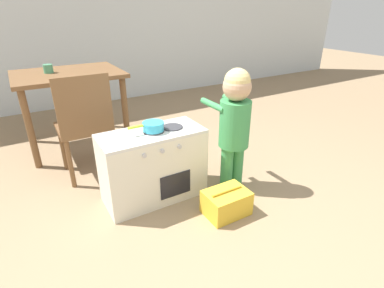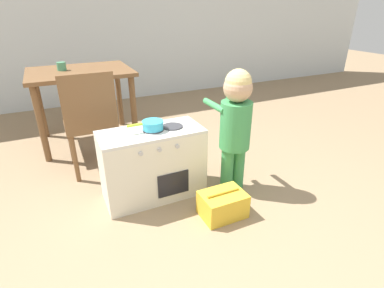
% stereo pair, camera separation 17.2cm
% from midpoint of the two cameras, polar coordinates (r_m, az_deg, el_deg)
% --- Properties ---
extents(wall_back, '(10.00, 0.06, 2.60)m').
position_cam_midpoint_polar(wall_back, '(4.39, -23.68, 23.42)').
color(wall_back, silver).
rests_on(wall_back, ground_plane).
extents(play_kitchen, '(0.71, 0.33, 0.52)m').
position_cam_midpoint_polar(play_kitchen, '(2.13, -9.67, -4.13)').
color(play_kitchen, silver).
rests_on(play_kitchen, ground_plane).
extents(toy_pot, '(0.25, 0.14, 0.06)m').
position_cam_midpoint_polar(toy_pot, '(2.01, -9.90, 3.39)').
color(toy_pot, '#38B2D6').
rests_on(toy_pot, play_kitchen).
extents(child_figure, '(0.24, 0.37, 0.91)m').
position_cam_midpoint_polar(child_figure, '(2.10, 5.82, 5.08)').
color(child_figure, '#3D9351').
rests_on(child_figure, ground_plane).
extents(toy_basket, '(0.29, 0.21, 0.18)m').
position_cam_midpoint_polar(toy_basket, '(2.04, 4.11, -11.13)').
color(toy_basket, gold).
rests_on(toy_basket, ground_plane).
extents(dining_table, '(0.93, 0.73, 0.72)m').
position_cam_midpoint_polar(dining_table, '(3.08, -23.85, 10.33)').
color(dining_table, brown).
rests_on(dining_table, ground_plane).
extents(dining_chair_near, '(0.39, 0.39, 0.85)m').
position_cam_midpoint_polar(dining_chair_near, '(2.46, -21.69, 3.45)').
color(dining_chair_near, brown).
rests_on(dining_chair_near, ground_plane).
extents(cup_on_table, '(0.08, 0.08, 0.08)m').
position_cam_midpoint_polar(cup_on_table, '(3.08, -27.22, 12.63)').
color(cup_on_table, '#478E66').
rests_on(cup_on_table, dining_table).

